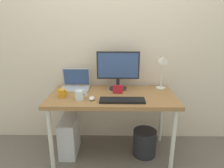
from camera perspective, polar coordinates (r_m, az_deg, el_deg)
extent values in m
plane|color=#665B51|center=(2.47, 0.00, -18.99)|extent=(6.00, 6.00, 0.00)
cube|color=beige|center=(2.40, 0.14, 13.35)|extent=(4.40, 0.04, 2.60)
cube|color=olive|center=(2.14, 0.00, -3.60)|extent=(1.34, 0.66, 0.04)
cylinder|color=silver|center=(2.15, -17.14, -14.91)|extent=(0.04, 0.04, 0.68)
cylinder|color=silver|center=(2.13, 17.07, -15.16)|extent=(0.04, 0.04, 0.68)
cylinder|color=silver|center=(2.61, -13.57, -8.78)|extent=(0.04, 0.04, 0.68)
cylinder|color=silver|center=(2.59, 13.82, -8.94)|extent=(0.04, 0.04, 0.68)
cylinder|color=#232328|center=(2.32, 1.69, -1.26)|extent=(0.20, 0.20, 0.01)
cylinder|color=#232328|center=(2.30, 1.70, 0.21)|extent=(0.04, 0.04, 0.11)
cube|color=#232328|center=(2.25, 1.75, 5.37)|extent=(0.48, 0.03, 0.31)
cube|color=#334C7F|center=(2.23, 1.75, 5.28)|extent=(0.44, 0.01, 0.28)
cube|color=#B2B2B7|center=(2.33, -10.56, -1.42)|extent=(0.32, 0.22, 0.02)
cube|color=#B2B2B7|center=(2.41, -10.13, 2.07)|extent=(0.32, 0.04, 0.21)
cube|color=#334C7F|center=(2.41, -10.17, 2.06)|extent=(0.30, 0.03, 0.18)
cylinder|color=silver|center=(2.41, 13.73, -1.06)|extent=(0.11, 0.11, 0.01)
cylinder|color=silver|center=(2.37, 13.99, 2.68)|extent=(0.02, 0.02, 0.31)
cone|color=silver|center=(2.29, 14.53, 6.93)|extent=(0.11, 0.14, 0.13)
cube|color=black|center=(1.95, 2.94, -4.66)|extent=(0.44, 0.14, 0.02)
ellipsoid|color=silver|center=(1.99, -5.76, -4.09)|extent=(0.06, 0.09, 0.03)
cylinder|color=orange|center=(2.12, -14.13, -2.60)|extent=(0.08, 0.08, 0.08)
torus|color=orange|center=(2.10, -12.78, -2.51)|extent=(0.05, 0.01, 0.05)
cylinder|color=silver|center=(2.01, -9.34, -3.14)|extent=(0.09, 0.09, 0.09)
torus|color=silver|center=(2.00, -7.78, -3.03)|extent=(0.05, 0.01, 0.05)
cube|color=red|center=(2.16, 1.67, -1.51)|extent=(0.11, 0.02, 0.09)
cube|color=silver|center=(2.41, -12.08, -14.40)|extent=(0.18, 0.36, 0.42)
cylinder|color=#232328|center=(2.39, 9.27, -16.18)|extent=(0.26, 0.26, 0.30)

